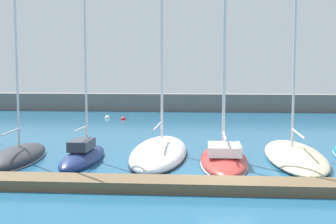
# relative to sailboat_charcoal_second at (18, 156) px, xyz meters

# --- Properties ---
(ground_plane) EXTENTS (120.00, 120.00, 0.00)m
(ground_plane) POSITION_rel_sailboat_charcoal_second_xyz_m (10.77, -3.43, -0.26)
(ground_plane) COLOR #1E567A
(dock_pier) EXTENTS (33.52, 1.62, 0.42)m
(dock_pier) POSITION_rel_sailboat_charcoal_second_xyz_m (10.77, -5.12, -0.05)
(dock_pier) COLOR brown
(dock_pier) RESTS_ON ground_plane
(breakwater_seawall) EXTENTS (108.00, 2.14, 1.91)m
(breakwater_seawall) POSITION_rel_sailboat_charcoal_second_xyz_m (10.77, 28.82, 0.70)
(breakwater_seawall) COLOR slate
(breakwater_seawall) RESTS_ON ground_plane
(sailboat_charcoal_second) EXTENTS (2.58, 6.77, 12.00)m
(sailboat_charcoal_second) POSITION_rel_sailboat_charcoal_second_xyz_m (0.00, 0.00, 0.00)
(sailboat_charcoal_second) COLOR #2D2D33
(sailboat_charcoal_second) RESTS_ON ground_plane
(sailboat_navy_third) EXTENTS (1.76, 6.10, 9.96)m
(sailboat_navy_third) POSITION_rel_sailboat_charcoal_second_xyz_m (3.48, -0.04, 0.04)
(sailboat_navy_third) COLOR navy
(sailboat_navy_third) RESTS_ON ground_plane
(sailboat_white_fourth) EXTENTS (3.09, 9.67, 16.42)m
(sailboat_white_fourth) POSITION_rel_sailboat_charcoal_second_xyz_m (7.25, 1.67, -0.01)
(sailboat_white_fourth) COLOR white
(sailboat_white_fourth) RESTS_ON ground_plane
(sailboat_red_fifth) EXTENTS (2.39, 7.74, 11.73)m
(sailboat_red_fifth) POSITION_rel_sailboat_charcoal_second_xyz_m (10.68, 0.26, 0.04)
(sailboat_red_fifth) COLOR #B72D28
(sailboat_red_fifth) RESTS_ON ground_plane
(sailboat_sand_sixth) EXTENTS (3.15, 9.79, 18.74)m
(sailboat_sand_sixth) POSITION_rel_sailboat_charcoal_second_xyz_m (14.44, 1.49, 0.05)
(sailboat_sand_sixth) COLOR beige
(sailboat_sand_sixth) RESTS_ON ground_plane
(mooring_buoy_red) EXTENTS (0.52, 0.52, 0.52)m
(mooring_buoy_red) POSITION_rel_sailboat_charcoal_second_xyz_m (2.14, 19.22, -0.26)
(mooring_buoy_red) COLOR red
(mooring_buoy_red) RESTS_ON ground_plane
(mooring_buoy_white) EXTENTS (0.53, 0.53, 0.53)m
(mooring_buoy_white) POSITION_rel_sailboat_charcoal_second_xyz_m (0.39, 20.44, -0.26)
(mooring_buoy_white) COLOR white
(mooring_buoy_white) RESTS_ON ground_plane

